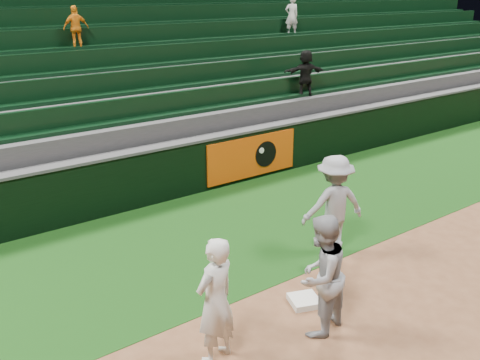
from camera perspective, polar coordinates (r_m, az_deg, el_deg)
name	(u,v)px	position (r m, az deg, el deg)	size (l,w,h in m)	color
ground	(302,318)	(7.91, 6.63, -14.44)	(70.00, 70.00, 0.00)	brown
foul_grass	(191,242)	(9.98, -5.26, -6.63)	(36.00, 4.20, 0.01)	black
first_base	(304,301)	(8.21, 6.88, -12.66)	(0.42, 0.42, 0.09)	silver
first_baseman	(215,301)	(6.68, -2.66, -12.76)	(0.61, 0.40, 1.68)	silver
baserunner	(321,276)	(7.26, 8.60, -10.05)	(0.83, 0.64, 1.70)	#9698A0
base_coach	(334,205)	(9.42, 9.97, -2.59)	(1.14, 0.66, 1.77)	#92949E
field_wall	(136,178)	(11.54, -10.99, 0.22)	(36.00, 0.45, 1.25)	black
stadium_seating	(67,100)	(14.65, -17.97, 8.11)	(36.00, 5.95, 4.85)	#343437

